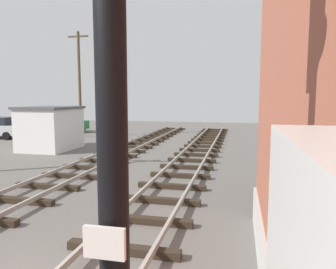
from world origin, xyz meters
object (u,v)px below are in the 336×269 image
at_px(signal_mast, 109,53).
at_px(utility_pole_far, 79,83).
at_px(parked_car_green, 65,123).
at_px(parked_car_silver, 0,127).
at_px(control_hut, 51,128).

distance_m(signal_mast, utility_pole_far, 26.49).
distance_m(parked_car_green, parked_car_silver, 6.11).
height_order(control_hut, parked_car_silver, control_hut).
bearing_deg(utility_pole_far, parked_car_green, 137.85).
bearing_deg(parked_car_silver, signal_mast, -48.23).
height_order(parked_car_green, utility_pole_far, utility_pole_far).
distance_m(signal_mast, parked_car_green, 30.67).
height_order(signal_mast, parked_car_green, signal_mast).
distance_m(parked_car_green, utility_pole_far, 5.67).
distance_m(control_hut, parked_car_silver, 8.57).
xyz_separation_m(parked_car_silver, utility_pole_far, (5.86, 2.61, 3.70)).
bearing_deg(signal_mast, parked_car_silver, 131.77).
bearing_deg(utility_pole_far, control_hut, -77.31).
bearing_deg(control_hut, parked_car_silver, 150.03).
distance_m(control_hut, utility_pole_far, 7.75).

